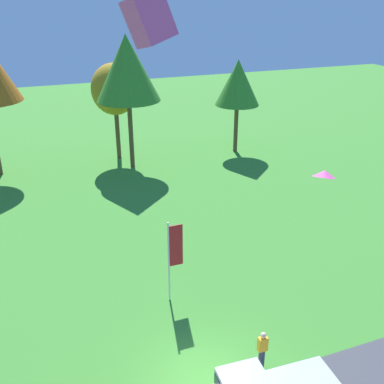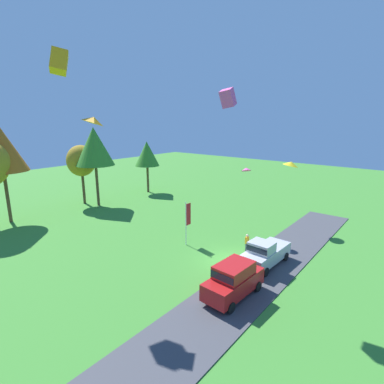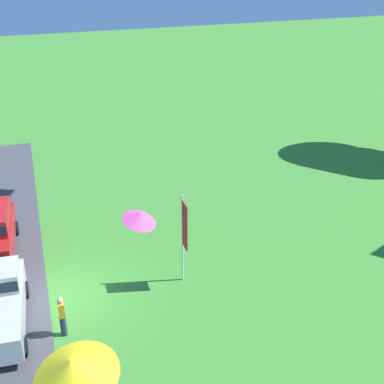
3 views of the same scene
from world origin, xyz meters
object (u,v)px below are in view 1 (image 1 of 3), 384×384
tree_lone_near (115,90)px  tree_right_of_center (238,83)px  person_beside_suv (262,350)px  tree_far_left (127,68)px  kite_delta_trailing_tail (324,174)px  kite_box_high_left (149,18)px  flag_banner (174,251)px

tree_lone_near → tree_right_of_center: 10.32m
person_beside_suv → tree_lone_near: size_ratio=0.21×
tree_far_left → kite_delta_trailing_tail: (3.14, -20.38, -1.25)m
tree_right_of_center → kite_delta_trailing_tail: tree_right_of_center is taller
tree_lone_near → kite_delta_trailing_tail: (3.73, -22.81, 0.76)m
tree_right_of_center → kite_box_high_left: (-14.11, -23.52, 6.63)m
tree_lone_near → flag_banner: bearing=-94.9°
tree_lone_near → flag_banner: (-1.71, -19.97, -3.29)m
tree_lone_near → tree_far_left: (0.59, -2.43, 2.01)m
kite_box_high_left → kite_delta_trailing_tail: 10.13m
tree_far_left → flag_banner: size_ratio=2.53×
tree_right_of_center → flag_banner: 21.90m
tree_right_of_center → tree_lone_near: bearing=169.5°
person_beside_suv → flag_banner: size_ratio=0.42×
person_beside_suv → tree_far_left: size_ratio=0.16×
kite_box_high_left → kite_delta_trailing_tail: (7.70, 2.59, -6.06)m
tree_lone_near → kite_delta_trailing_tail: size_ratio=8.37×
flag_banner → kite_box_high_left: size_ratio=3.65×
person_beside_suv → tree_lone_near: tree_lone_near is taller
person_beside_suv → tree_right_of_center: 25.92m
tree_right_of_center → flag_banner: (-11.85, -18.08, -3.48)m
tree_far_left → tree_lone_near: bearing=103.6°
tree_lone_near → tree_far_left: bearing=-76.4°
tree_far_left → kite_delta_trailing_tail: size_ratio=10.86×
kite_box_high_left → tree_far_left: bearing=78.8°
tree_right_of_center → kite_delta_trailing_tail: 21.89m
person_beside_suv → kite_box_high_left: 12.49m
flag_banner → tree_far_left: bearing=82.5°
kite_delta_trailing_tail → person_beside_suv: bearing=-147.1°
kite_delta_trailing_tail → tree_lone_near: bearing=99.3°
tree_lone_near → tree_far_left: tree_far_left is taller
tree_lone_near → kite_box_high_left: kite_box_high_left is taller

